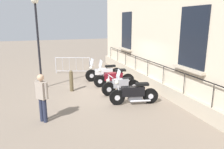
# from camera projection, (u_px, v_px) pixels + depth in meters

# --- Properties ---
(ground_plane) EXTENTS (60.00, 60.00, 0.00)m
(ground_plane) POSITION_uv_depth(u_px,v_px,m) (115.00, 90.00, 10.64)
(ground_plane) COLOR gray
(building_facade) EXTENTS (0.82, 13.95, 6.68)m
(building_facade) POSITION_uv_depth(u_px,v_px,m) (157.00, 22.00, 10.55)
(building_facade) COLOR beige
(building_facade) RESTS_ON ground_plane
(motorcycle_white) EXTENTS (2.19, 0.55, 1.29)m
(motorcycle_white) POSITION_uv_depth(u_px,v_px,m) (104.00, 73.00, 12.28)
(motorcycle_white) COLOR black
(motorcycle_white) RESTS_ON ground_plane
(motorcycle_maroon) EXTENTS (2.12, 0.77, 1.39)m
(motorcycle_maroon) POSITION_uv_depth(u_px,v_px,m) (114.00, 78.00, 11.14)
(motorcycle_maroon) COLOR black
(motorcycle_maroon) RESTS_ON ground_plane
(motorcycle_silver) EXTENTS (1.88, 0.55, 0.92)m
(motorcycle_silver) POSITION_uv_depth(u_px,v_px,m) (121.00, 86.00, 9.95)
(motorcycle_silver) COLOR black
(motorcycle_silver) RESTS_ON ground_plane
(motorcycle_black) EXTENTS (2.00, 0.74, 1.46)m
(motorcycle_black) POSITION_uv_depth(u_px,v_px,m) (133.00, 93.00, 8.76)
(motorcycle_black) COLOR black
(motorcycle_black) RESTS_ON ground_plane
(lamppost) EXTENTS (0.35, 1.05, 4.44)m
(lamppost) POSITION_uv_depth(u_px,v_px,m) (36.00, 20.00, 10.13)
(lamppost) COLOR black
(lamppost) RESTS_ON ground_plane
(crowd_barrier) EXTENTS (2.11, 0.82, 1.05)m
(crowd_barrier) POSITION_uv_depth(u_px,v_px,m) (73.00, 65.00, 13.88)
(crowd_barrier) COLOR #B7B7BF
(crowd_barrier) RESTS_ON ground_plane
(bollard) EXTENTS (0.18, 0.18, 1.03)m
(bollard) POSITION_uv_depth(u_px,v_px,m) (71.00, 81.00, 10.37)
(bollard) COLOR brown
(bollard) RESTS_ON ground_plane
(pedestrian_standing) EXTENTS (0.40, 0.43, 1.65)m
(pedestrian_standing) POSITION_uv_depth(u_px,v_px,m) (42.00, 95.00, 7.11)
(pedestrian_standing) COLOR #23283D
(pedestrian_standing) RESTS_ON ground_plane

